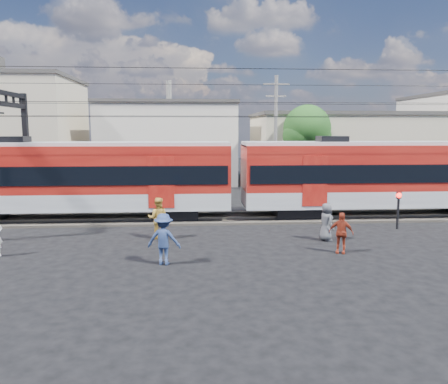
# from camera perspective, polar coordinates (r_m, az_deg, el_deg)

# --- Properties ---
(ground) EXTENTS (120.00, 120.00, 0.00)m
(ground) POSITION_cam_1_polar(r_m,az_deg,el_deg) (16.05, -5.01, -9.34)
(ground) COLOR black
(ground) RESTS_ON ground
(track_bed) EXTENTS (70.00, 3.40, 0.12)m
(track_bed) POSITION_cam_1_polar(r_m,az_deg,el_deg) (23.79, -4.65, -3.41)
(track_bed) COLOR #2D2823
(track_bed) RESTS_ON ground
(rail_near) EXTENTS (70.00, 0.12, 0.12)m
(rail_near) POSITION_cam_1_polar(r_m,az_deg,el_deg) (23.03, -4.67, -3.49)
(rail_near) COLOR #59544C
(rail_near) RESTS_ON track_bed
(rail_far) EXTENTS (70.00, 0.12, 0.12)m
(rail_far) POSITION_cam_1_polar(r_m,az_deg,el_deg) (24.50, -4.63, -2.78)
(rail_far) COLOR #59544C
(rail_far) RESTS_ON track_bed
(commuter_train) EXTENTS (50.30, 3.08, 4.17)m
(commuter_train) POSITION_cam_1_polar(r_m,az_deg,el_deg) (24.18, -18.10, 2.01)
(commuter_train) COLOR black
(commuter_train) RESTS_ON ground
(catenary) EXTENTS (70.00, 9.30, 7.52)m
(catenary) POSITION_cam_1_polar(r_m,az_deg,el_deg) (24.99, -25.25, 8.12)
(catenary) COLOR black
(catenary) RESTS_ON ground
(building_midwest) EXTENTS (12.24, 12.24, 7.30)m
(building_midwest) POSITION_cam_1_polar(r_m,az_deg,el_deg) (42.39, -7.10, 6.51)
(building_midwest) COLOR beige
(building_midwest) RESTS_ON ground
(building_mideast) EXTENTS (16.32, 10.20, 6.30)m
(building_mideast) POSITION_cam_1_polar(r_m,az_deg,el_deg) (41.65, 15.33, 5.57)
(building_mideast) COLOR #BEB091
(building_mideast) RESTS_ON ground
(utility_pole_mid) EXTENTS (1.80, 0.24, 8.50)m
(utility_pole_mid) POSITION_cam_1_polar(r_m,az_deg,el_deg) (30.83, 6.74, 7.57)
(utility_pole_mid) COLOR slate
(utility_pole_mid) RESTS_ON ground
(tree_near) EXTENTS (3.82, 3.64, 6.72)m
(tree_near) POSITION_cam_1_polar(r_m,az_deg,el_deg) (34.55, 11.04, 7.74)
(tree_near) COLOR #382619
(tree_near) RESTS_ON ground
(pedestrian_b) EXTENTS (0.92, 0.73, 1.85)m
(pedestrian_b) POSITION_cam_1_polar(r_m,az_deg,el_deg) (19.61, -8.62, -3.39)
(pedestrian_b) COLOR gold
(pedestrian_b) RESTS_ON ground
(pedestrian_c) EXTENTS (1.31, 0.91, 1.86)m
(pedestrian_c) POSITION_cam_1_polar(r_m,az_deg,el_deg) (15.85, -7.87, -6.12)
(pedestrian_c) COLOR navy
(pedestrian_c) RESTS_ON ground
(pedestrian_d) EXTENTS (1.03, 0.76, 1.63)m
(pedestrian_d) POSITION_cam_1_polar(r_m,az_deg,el_deg) (17.75, 15.02, -5.16)
(pedestrian_d) COLOR maroon
(pedestrian_d) RESTS_ON ground
(pedestrian_e) EXTENTS (0.75, 0.93, 1.66)m
(pedestrian_e) POSITION_cam_1_polar(r_m,az_deg,el_deg) (19.57, 13.21, -3.82)
(pedestrian_e) COLOR #45464A
(pedestrian_e) RESTS_ON ground
(crossing_signal) EXTENTS (0.27, 0.27, 1.84)m
(crossing_signal) POSITION_cam_1_polar(r_m,az_deg,el_deg) (22.79, 21.82, -1.38)
(crossing_signal) COLOR black
(crossing_signal) RESTS_ON ground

